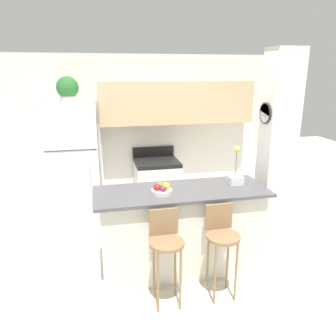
% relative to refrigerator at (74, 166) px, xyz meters
% --- Properties ---
extents(ground_plane, '(14.00, 14.00, 0.00)m').
position_rel_refrigerator_xyz_m(ground_plane, '(1.25, -1.64, -0.91)').
color(ground_plane, beige).
extents(wall_back, '(5.60, 0.38, 2.55)m').
position_rel_refrigerator_xyz_m(wall_back, '(1.41, 0.33, 0.57)').
color(wall_back, white).
rests_on(wall_back, ground_plane).
extents(pillar_right, '(0.38, 0.32, 2.55)m').
position_rel_refrigerator_xyz_m(pillar_right, '(2.47, -1.50, 0.37)').
color(pillar_right, white).
rests_on(pillar_right, ground_plane).
extents(counter_bar, '(1.94, 0.71, 1.02)m').
position_rel_refrigerator_xyz_m(counter_bar, '(1.25, -1.64, -0.39)').
color(counter_bar, silver).
rests_on(counter_bar, ground_plane).
extents(refrigerator, '(0.74, 0.72, 1.81)m').
position_rel_refrigerator_xyz_m(refrigerator, '(0.00, 0.00, 0.00)').
color(refrigerator, white).
rests_on(refrigerator, ground_plane).
extents(stove_range, '(0.70, 0.65, 1.07)m').
position_rel_refrigerator_xyz_m(stove_range, '(1.28, 0.04, -0.45)').
color(stove_range, white).
rests_on(stove_range, ground_plane).
extents(bar_stool_left, '(0.34, 0.34, 0.99)m').
position_rel_refrigerator_xyz_m(bar_stool_left, '(0.96, -2.16, -0.25)').
color(bar_stool_left, olive).
rests_on(bar_stool_left, ground_plane).
extents(bar_stool_right, '(0.34, 0.34, 0.99)m').
position_rel_refrigerator_xyz_m(bar_stool_right, '(1.55, -2.16, -0.25)').
color(bar_stool_right, olive).
rests_on(bar_stool_right, ground_plane).
extents(potted_plant_on_fridge, '(0.31, 0.31, 0.41)m').
position_rel_refrigerator_xyz_m(potted_plant_on_fridge, '(-0.00, 0.00, 1.13)').
color(potted_plant_on_fridge, silver).
rests_on(potted_plant_on_fridge, refrigerator).
extents(orchid_vase, '(0.16, 0.16, 0.45)m').
position_rel_refrigerator_xyz_m(orchid_vase, '(1.92, -1.57, 0.20)').
color(orchid_vase, white).
rests_on(orchid_vase, counter_bar).
extents(fruit_bowl, '(0.22, 0.22, 0.12)m').
position_rel_refrigerator_xyz_m(fruit_bowl, '(1.01, -1.71, 0.16)').
color(fruit_bowl, silver).
rests_on(fruit_bowl, counter_bar).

